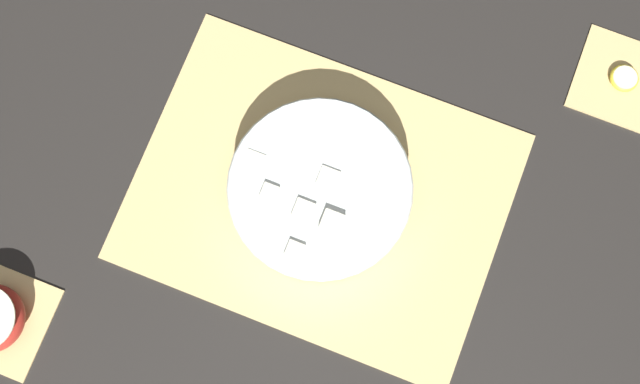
# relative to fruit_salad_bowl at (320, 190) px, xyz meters

# --- Properties ---
(ground_plane) EXTENTS (6.00, 6.00, 0.00)m
(ground_plane) POSITION_rel_fruit_salad_bowl_xyz_m (-0.00, 0.00, -0.04)
(ground_plane) COLOR black
(bamboo_mat_center) EXTENTS (0.49, 0.37, 0.01)m
(bamboo_mat_center) POSITION_rel_fruit_salad_bowl_xyz_m (-0.00, 0.00, -0.04)
(bamboo_mat_center) COLOR #D6B775
(bamboo_mat_center) RESTS_ON ground_plane
(coaster_mat_near_left) EXTENTS (0.13, 0.13, 0.01)m
(coaster_mat_near_left) POSITION_rel_fruit_salad_bowl_xyz_m (-0.33, -0.30, -0.04)
(coaster_mat_near_left) COLOR #D6B775
(coaster_mat_near_left) RESTS_ON ground_plane
(coaster_mat_far_right) EXTENTS (0.13, 0.13, 0.01)m
(coaster_mat_far_right) POSITION_rel_fruit_salad_bowl_xyz_m (0.33, 0.30, -0.04)
(coaster_mat_far_right) COLOR #D6B775
(coaster_mat_far_right) RESTS_ON ground_plane
(fruit_salad_bowl) EXTENTS (0.24, 0.24, 0.07)m
(fruit_salad_bowl) POSITION_rel_fruit_salad_bowl_xyz_m (0.00, 0.00, 0.00)
(fruit_salad_bowl) COLOR silver
(fruit_salad_bowl) RESTS_ON bamboo_mat_center
(banana_coin_single) EXTENTS (0.04, 0.04, 0.01)m
(banana_coin_single) POSITION_rel_fruit_salad_bowl_xyz_m (-0.33, -0.30, -0.03)
(banana_coin_single) COLOR #F4EABC
(banana_coin_single) RESTS_ON coaster_mat_near_left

